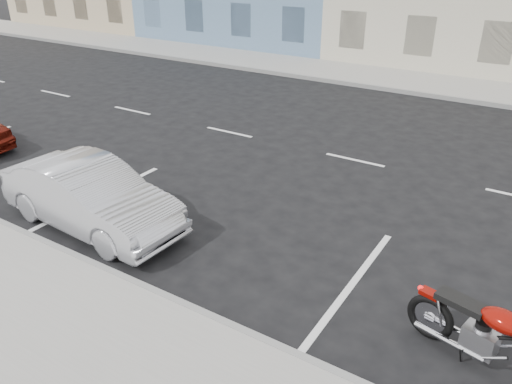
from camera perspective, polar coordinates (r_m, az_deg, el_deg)
ground at (r=12.76m, az=19.54°, el=1.59°), size 120.00×120.00×0.00m
sidewalk_far at (r=22.03m, az=12.65°, el=12.85°), size 80.00×3.40×0.15m
curb_near at (r=9.87m, az=-22.17°, el=-5.92°), size 80.00×0.12×0.16m
curb_far at (r=20.48m, az=10.91°, el=12.01°), size 80.00×0.12×0.16m
sedan_silver at (r=10.19m, az=-18.38°, el=-0.45°), size 4.08×1.60×1.32m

